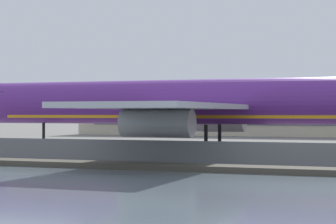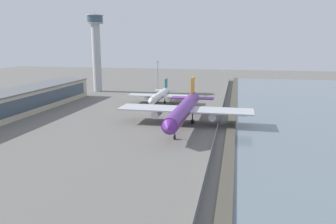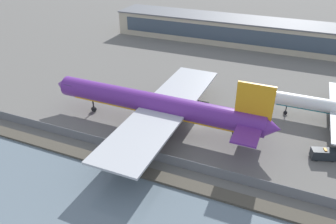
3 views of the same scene
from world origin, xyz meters
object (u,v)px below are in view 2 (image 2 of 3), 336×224
(passenger_jet_white_teal, at_px, (160,95))
(ops_van, at_px, (193,103))
(control_tower, at_px, (96,47))
(cargo_jet_purple, at_px, (184,109))
(apron_light_mast_apron_west, at_px, (158,76))
(baggage_tug, at_px, (183,112))

(passenger_jet_white_teal, height_order, ops_van, passenger_jet_white_teal)
(control_tower, bearing_deg, cargo_jet_purple, -137.92)
(passenger_jet_white_teal, relative_size, apron_light_mast_apron_west, 1.98)
(baggage_tug, bearing_deg, control_tower, 49.11)
(baggage_tug, xyz_separation_m, control_tower, (53.78, 62.10, 26.06))
(cargo_jet_purple, distance_m, control_tower, 100.09)
(cargo_jet_purple, xyz_separation_m, ops_van, (36.55, 1.95, -4.59))
(passenger_jet_white_teal, xyz_separation_m, baggage_tug, (-20.96, -14.85, -3.33))
(ops_van, bearing_deg, cargo_jet_purple, -176.95)
(cargo_jet_purple, relative_size, baggage_tug, 15.92)
(ops_van, xyz_separation_m, control_tower, (36.09, 63.64, 25.58))
(cargo_jet_purple, height_order, passenger_jet_white_teal, cargo_jet_purple)
(cargo_jet_purple, relative_size, control_tower, 1.19)
(cargo_jet_purple, height_order, control_tower, control_tower)
(control_tower, bearing_deg, apron_light_mast_apron_west, -98.50)
(cargo_jet_purple, bearing_deg, passenger_jet_white_teal, 24.72)
(passenger_jet_white_teal, bearing_deg, baggage_tug, -144.69)
(baggage_tug, distance_m, apron_light_mast_apron_west, 53.92)
(control_tower, xyz_separation_m, apron_light_mast_apron_west, (-5.89, -39.43, -16.01))
(passenger_jet_white_teal, distance_m, baggage_tug, 25.90)
(cargo_jet_purple, xyz_separation_m, baggage_tug, (18.86, 3.48, -5.06))
(baggage_tug, height_order, control_tower, control_tower)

